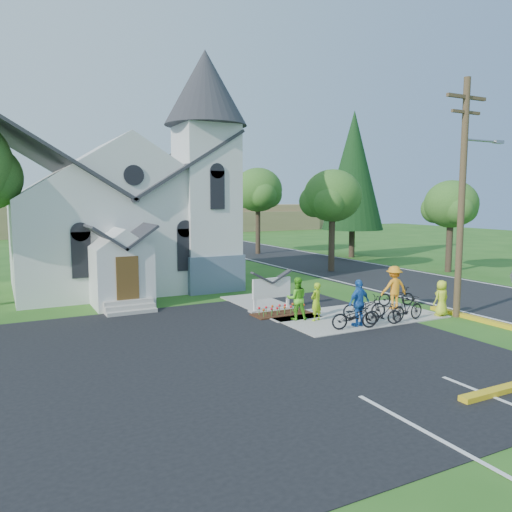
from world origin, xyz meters
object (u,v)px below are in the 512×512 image
cyclist_3 (394,287)px  cyclist_4 (441,298)px  cyclist_0 (316,302)px  cyclist_2 (359,303)px  bike_3 (408,308)px  bike_2 (364,307)px  utility_pole (463,190)px  cyclist_1 (297,298)px  bike_1 (383,313)px  bike_0 (355,316)px  bike_4 (396,296)px  church_sign (271,288)px

cyclist_3 → cyclist_4: cyclist_3 is taller
cyclist_0 → cyclist_2: 1.82m
cyclist_0 → bike_3: cyclist_0 is taller
bike_2 → cyclist_4: (3.24, -1.16, 0.28)m
utility_pole → cyclist_4: 4.64m
cyclist_0 → cyclist_3: size_ratio=0.80×
cyclist_1 → bike_1: 3.53m
bike_0 → bike_4: 5.02m
utility_pole → cyclist_4: size_ratio=6.48×
bike_1 → bike_4: bearing=-28.1°
church_sign → cyclist_1: cyclist_1 is taller
bike_3 → cyclist_4: cyclist_4 is taller
bike_2 → bike_3: 1.75m
cyclist_4 → church_sign: bearing=-37.8°
cyclist_1 → bike_3: bearing=169.6°
bike_2 → bike_1: bearing=-161.7°
utility_pole → cyclist_1: utility_pole is taller
bike_0 → utility_pole: bearing=-79.5°
cyclist_2 → bike_4: bearing=-160.3°
cyclist_1 → bike_2: size_ratio=0.95×
cyclist_1 → bike_1: size_ratio=1.20×
church_sign → bike_3: size_ratio=1.24×
utility_pole → bike_3: (-2.60, 0.30, -4.82)m
bike_1 → cyclist_2: bearing=96.9°
cyclist_2 → bike_3: cyclist_2 is taller
bike_0 → cyclist_1: (-1.20, 2.29, 0.39)m
cyclist_3 → cyclist_4: (0.85, -1.98, -0.22)m
cyclist_1 → bike_1: (2.64, -2.29, -0.44)m
cyclist_1 → bike_2: bearing=176.5°
cyclist_0 → cyclist_4: size_ratio=1.03×
cyclist_0 → cyclist_3: (4.39, 0.19, 0.20)m
cyclist_0 → cyclist_3: bearing=164.3°
bike_0 → church_sign: bearing=29.3°
cyclist_3 → bike_3: (-1.08, -1.98, -0.45)m
bike_3 → bike_4: bearing=-39.4°
cyclist_3 → bike_4: bearing=-133.1°
bike_0 → bike_3: size_ratio=1.06×
bike_0 → cyclist_1: cyclist_1 is taller
bike_1 → cyclist_4: cyclist_4 is taller
bike_0 → bike_1: bike_0 is taller
church_sign → bike_3: church_sign is taller
bike_0 → bike_1: bearing=-76.3°
church_sign → bike_3: 5.94m
bike_2 → bike_4: (2.95, 1.27, -0.03)m
church_sign → cyclist_0: size_ratio=1.39×
cyclist_4 → bike_4: 2.46m
cyclist_0 → bike_1: bearing=120.2°
utility_pole → bike_4: bearing=109.2°
bike_0 → cyclist_2: 0.67m
utility_pole → bike_2: utility_pole is taller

